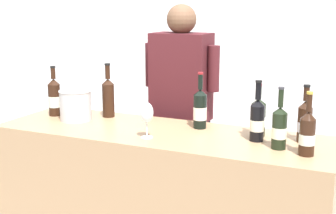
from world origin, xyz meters
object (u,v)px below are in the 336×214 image
object	(u,v)px
person_server	(181,131)
wine_bottle_0	(200,109)
wine_glass	(147,114)
wine_bottle_6	(54,97)
wine_bottle_7	(307,133)
wine_bottle_4	(257,120)
wine_bottle_1	(305,121)
wine_bottle_3	(108,96)
ice_bucket	(76,105)
wine_bottle_5	(258,117)
wine_bottle_2	(279,128)

from	to	relation	value
person_server	wine_bottle_0	bearing A→B (deg)	-54.28
person_server	wine_glass	bearing A→B (deg)	-82.47
wine_bottle_6	wine_bottle_7	bearing A→B (deg)	-6.06
wine_bottle_0	wine_bottle_4	distance (m)	0.39
wine_bottle_1	wine_glass	xyz separation A→B (m)	(-0.81, -0.28, 0.02)
wine_bottle_6	wine_bottle_3	bearing A→B (deg)	18.47
ice_bucket	wine_bottle_4	bearing A→B (deg)	0.82
wine_bottle_6	wine_glass	distance (m)	0.83
wine_bottle_4	ice_bucket	world-z (taller)	wine_bottle_4
wine_bottle_4	wine_bottle_6	size ratio (longest dim) A/B	1.01
wine_bottle_1	wine_bottle_6	size ratio (longest dim) A/B	0.94
wine_bottle_6	wine_glass	bearing A→B (deg)	-15.64
wine_bottle_1	wine_bottle_5	world-z (taller)	wine_bottle_1
wine_bottle_3	wine_bottle_2	bearing A→B (deg)	-11.66
wine_bottle_2	ice_bucket	size ratio (longest dim) A/B	1.55
wine_glass	wine_bottle_4	bearing A→B (deg)	18.62
wine_bottle_3	ice_bucket	bearing A→B (deg)	-131.24
wine_bottle_0	wine_glass	world-z (taller)	wine_bottle_0
wine_bottle_5	wine_bottle_7	bearing A→B (deg)	-38.84
wine_glass	ice_bucket	bearing A→B (deg)	163.60
wine_bottle_3	ice_bucket	xyz separation A→B (m)	(-0.14, -0.16, -0.04)
wine_bottle_7	person_server	distance (m)	1.19
wine_bottle_2	ice_bucket	xyz separation A→B (m)	(-1.30, 0.08, -0.01)
wine_bottle_4	person_server	size ratio (longest dim) A/B	0.19
wine_bottle_0	wine_bottle_4	world-z (taller)	wine_bottle_0
wine_bottle_5	person_server	size ratio (longest dim) A/B	0.17
person_server	wine_bottle_1	bearing A→B (deg)	-26.23
wine_bottle_2	wine_bottle_3	world-z (taller)	wine_bottle_3
wine_bottle_1	wine_bottle_4	distance (m)	0.25
wine_bottle_0	ice_bucket	bearing A→B (deg)	-170.05
wine_bottle_6	wine_glass	size ratio (longest dim) A/B	1.65
wine_bottle_2	wine_bottle_1	bearing A→B (deg)	60.34
wine_bottle_0	wine_bottle_1	world-z (taller)	wine_bottle_0
wine_glass	wine_bottle_0	bearing A→B (deg)	58.04
wine_bottle_2	person_server	size ratio (longest dim) A/B	0.19
wine_bottle_2	ice_bucket	distance (m)	1.31
wine_bottle_3	wine_bottle_5	bearing A→B (deg)	-2.78
wine_bottle_3	wine_glass	xyz separation A→B (m)	(0.45, -0.34, -0.00)
wine_bottle_5	wine_glass	distance (m)	0.63
wine_bottle_4	wine_bottle_1	bearing A→B (deg)	19.27
wine_bottle_0	wine_bottle_5	xyz separation A→B (m)	(0.36, -0.02, -0.01)
wine_bottle_7	wine_glass	xyz separation A→B (m)	(-0.85, -0.05, 0.02)
wine_bottle_0	wine_bottle_3	distance (m)	0.65
wine_glass	person_server	world-z (taller)	person_server
wine_bottle_3	wine_bottle_4	size ratio (longest dim) A/B	1.06
wine_bottle_0	wine_bottle_3	world-z (taller)	wine_bottle_3
ice_bucket	person_server	bearing A→B (deg)	47.36
wine_bottle_3	person_server	world-z (taller)	person_server
wine_bottle_2	wine_bottle_6	xyz separation A→B (m)	(-1.51, 0.12, 0.01)
wine_bottle_5	person_server	xyz separation A→B (m)	(-0.65, 0.43, -0.26)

